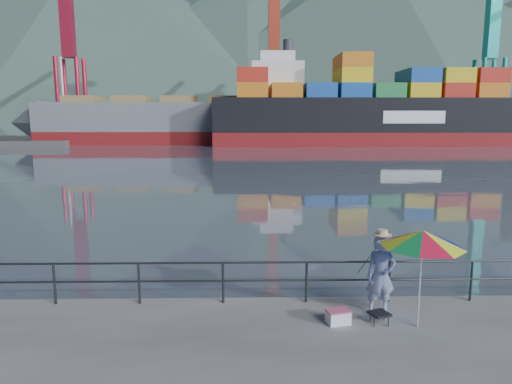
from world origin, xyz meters
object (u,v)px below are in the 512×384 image
beach_umbrella (423,239)px  container_ship (413,110)px  fisherman (381,275)px  cooler_bag (338,317)px  bulk_carrier (196,119)px

beach_umbrella → container_ship: container_ship is taller
fisherman → cooler_bag: (-1.03, -0.47, -0.77)m
cooler_bag → container_ship: container_ship is taller
bulk_carrier → container_ship: bearing=-6.9°
cooler_bag → container_ship: 74.66m
fisherman → bulk_carrier: (-12.06, 73.62, 3.21)m
beach_umbrella → bulk_carrier: 75.38m
bulk_carrier → container_ship: size_ratio=0.79×
fisherman → container_ship: bearing=67.3°
cooler_bag → bulk_carrier: size_ratio=0.01×
fisherman → beach_umbrella: 1.37m
fisherman → container_ship: (25.52, 69.08, 4.88)m
fisherman → cooler_bag: bearing=-158.1°
beach_umbrella → bulk_carrier: size_ratio=0.04×
container_ship → beach_umbrella: bearing=-109.6°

